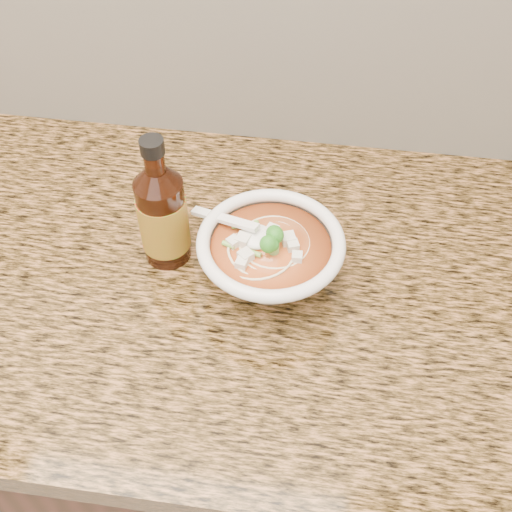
# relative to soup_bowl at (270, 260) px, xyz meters

# --- Properties ---
(cabinet) EXTENTS (4.00, 0.65, 0.86)m
(cabinet) POSITION_rel_soup_bowl_xyz_m (-0.33, 0.01, -0.52)
(cabinet) COLOR black
(cabinet) RESTS_ON ground
(counter_slab) EXTENTS (4.00, 0.68, 0.04)m
(counter_slab) POSITION_rel_soup_bowl_xyz_m (-0.33, 0.01, -0.07)
(counter_slab) COLOR #A3693B
(counter_slab) RESTS_ON cabinet
(soup_bowl) EXTENTS (0.22, 0.20, 0.11)m
(soup_bowl) POSITION_rel_soup_bowl_xyz_m (0.00, 0.00, 0.00)
(soup_bowl) COLOR white
(soup_bowl) RESTS_ON counter_slab
(hot_sauce_bottle) EXTENTS (0.08, 0.08, 0.21)m
(hot_sauce_bottle) POSITION_rel_soup_bowl_xyz_m (-0.15, 0.03, 0.03)
(hot_sauce_bottle) COLOR #3C1608
(hot_sauce_bottle) RESTS_ON counter_slab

